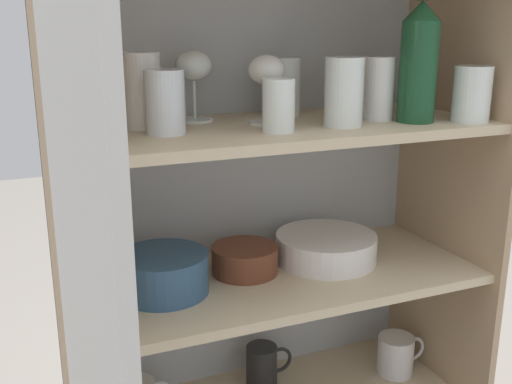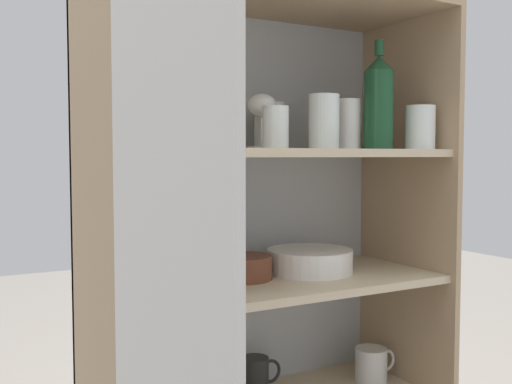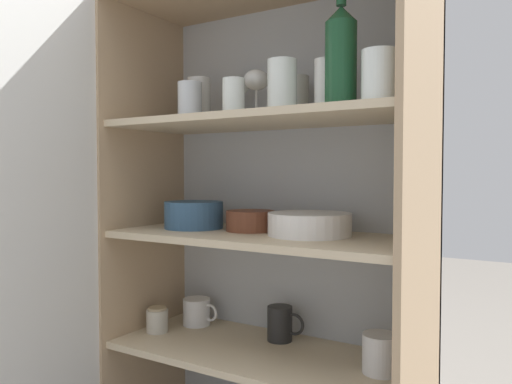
{
  "view_description": "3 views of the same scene",
  "coord_description": "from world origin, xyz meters",
  "px_view_note": "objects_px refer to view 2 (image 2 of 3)",
  "views": [
    {
      "loc": [
        -0.51,
        -0.91,
        1.17
      ],
      "look_at": [
        -0.03,
        0.23,
        0.82
      ],
      "focal_mm": 42.0,
      "sensor_mm": 36.0,
      "label": 1
    },
    {
      "loc": [
        -0.77,
        -1.1,
        0.96
      ],
      "look_at": [
        -0.03,
        0.21,
        0.87
      ],
      "focal_mm": 42.0,
      "sensor_mm": 36.0,
      "label": 2
    },
    {
      "loc": [
        0.73,
        -1.03,
        0.82
      ],
      "look_at": [
        -0.05,
        0.23,
        0.76
      ],
      "focal_mm": 35.0,
      "sensor_mm": 36.0,
      "label": 3
    }
  ],
  "objects_px": {
    "mixing_bowl_large": "(178,271)",
    "serving_bowl_small": "(243,266)",
    "wine_bottle": "(379,102)",
    "plate_stack_white": "(310,261)",
    "coffee_mug_primary": "(256,376)"
  },
  "relations": [
    {
      "from": "mixing_bowl_large",
      "to": "serving_bowl_small",
      "type": "distance_m",
      "value": 0.19
    },
    {
      "from": "wine_bottle",
      "to": "mixing_bowl_large",
      "type": "distance_m",
      "value": 0.67
    },
    {
      "from": "plate_stack_white",
      "to": "coffee_mug_primary",
      "type": "height_order",
      "value": "plate_stack_white"
    },
    {
      "from": "serving_bowl_small",
      "to": "coffee_mug_primary",
      "type": "height_order",
      "value": "serving_bowl_small"
    },
    {
      "from": "plate_stack_white",
      "to": "coffee_mug_primary",
      "type": "xyz_separation_m",
      "value": [
        -0.13,
        0.07,
        -0.32
      ]
    },
    {
      "from": "wine_bottle",
      "to": "plate_stack_white",
      "type": "bearing_deg",
      "value": 139.83
    },
    {
      "from": "wine_bottle",
      "to": "mixing_bowl_large",
      "type": "height_order",
      "value": "wine_bottle"
    },
    {
      "from": "serving_bowl_small",
      "to": "mixing_bowl_large",
      "type": "bearing_deg",
      "value": -170.72
    },
    {
      "from": "mixing_bowl_large",
      "to": "coffee_mug_primary",
      "type": "distance_m",
      "value": 0.43
    },
    {
      "from": "wine_bottle",
      "to": "plate_stack_white",
      "type": "height_order",
      "value": "wine_bottle"
    },
    {
      "from": "mixing_bowl_large",
      "to": "serving_bowl_small",
      "type": "bearing_deg",
      "value": 9.28
    },
    {
      "from": "wine_bottle",
      "to": "serving_bowl_small",
      "type": "bearing_deg",
      "value": 159.89
    },
    {
      "from": "wine_bottle",
      "to": "mixing_bowl_large",
      "type": "xyz_separation_m",
      "value": [
        -0.52,
        0.09,
        -0.41
      ]
    },
    {
      "from": "plate_stack_white",
      "to": "mixing_bowl_large",
      "type": "relative_size",
      "value": 1.26
    },
    {
      "from": "coffee_mug_primary",
      "to": "plate_stack_white",
      "type": "bearing_deg",
      "value": -28.45
    }
  ]
}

